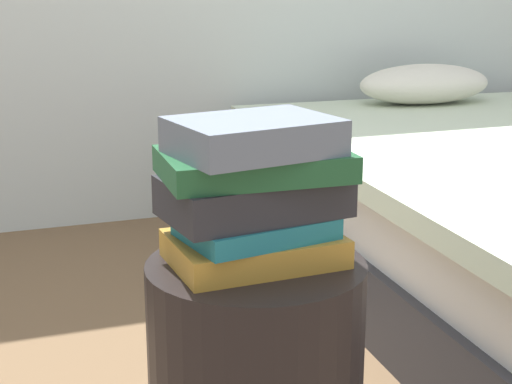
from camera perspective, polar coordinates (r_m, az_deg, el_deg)
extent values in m
ellipsoid|color=silver|center=(3.34, 11.92, 7.54)|extent=(0.57, 0.30, 0.16)
cube|color=#B7842D|center=(1.31, 0.08, -4.02)|extent=(0.28, 0.20, 0.05)
cube|color=#1E727F|center=(1.29, 0.05, -2.46)|extent=(0.25, 0.20, 0.03)
cube|color=#28282D|center=(1.28, -0.21, -0.29)|extent=(0.30, 0.21, 0.06)
cube|color=#1E512D|center=(1.27, 0.04, 2.04)|extent=(0.30, 0.20, 0.04)
cube|color=slate|center=(1.24, -0.18, 4.00)|extent=(0.27, 0.22, 0.06)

